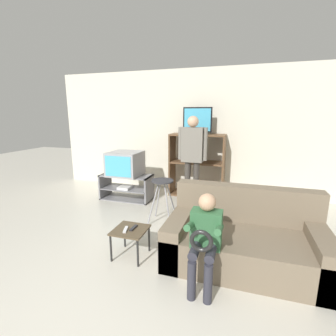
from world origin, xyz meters
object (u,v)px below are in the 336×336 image
object	(u,v)px
television_flat	(197,121)
television_main	(125,164)
person_seated_child	(205,235)
snack_table	(130,233)
remote_control_white	(126,229)
remote_control_black	(134,228)
tv_stand	(127,187)
person_standing_adult	(192,152)
media_shelf	(197,165)
folding_stool	(162,189)
couch	(244,240)

from	to	relation	value
television_flat	television_main	bearing A→B (deg)	-152.94
television_flat	person_seated_child	bearing A→B (deg)	-77.20
snack_table	remote_control_white	world-z (taller)	remote_control_white
remote_control_black	television_main	bearing A→B (deg)	122.24
tv_stand	person_standing_adult	size ratio (longest dim) A/B	0.61
media_shelf	person_standing_adult	size ratio (longest dim) A/B	0.78
remote_control_white	person_seated_child	xyz separation A→B (m)	(0.96, -0.21, 0.19)
television_flat	remote_control_white	size ratio (longest dim) A/B	4.00
folding_stool	person_seated_child	size ratio (longest dim) A/B	0.74
tv_stand	remote_control_black	bearing A→B (deg)	-60.65
television_main	person_seated_child	world-z (taller)	television_main
media_shelf	folding_stool	xyz separation A→B (m)	(-0.25, -1.49, -0.10)
tv_stand	snack_table	distance (m)	2.07
television_main	person_standing_adult	xyz separation A→B (m)	(1.32, 0.10, 0.27)
snack_table	person_seated_child	distance (m)	0.98
couch	person_seated_child	world-z (taller)	person_seated_child
remote_control_white	folding_stool	bearing A→B (deg)	69.43
tv_stand	folding_stool	world-z (taller)	folding_stool
media_shelf	couch	size ratio (longest dim) A/B	0.75
remote_control_white	couch	bearing A→B (deg)	-0.72
tv_stand	media_shelf	distance (m)	1.51
snack_table	person_seated_child	xyz separation A→B (m)	(0.92, -0.25, 0.24)
television_main	snack_table	distance (m)	2.11
television_flat	couch	xyz separation A→B (m)	(0.99, -2.18, -1.27)
media_shelf	person_seated_child	bearing A→B (deg)	-77.48
media_shelf	folding_stool	bearing A→B (deg)	-99.43
television_flat	snack_table	xyz separation A→B (m)	(-0.30, -2.47, -1.24)
television_main	remote_control_white	xyz separation A→B (m)	(0.95, -1.86, -0.37)
media_shelf	couch	bearing A→B (deg)	-66.02
snack_table	remote_control_black	xyz separation A→B (m)	(0.03, 0.03, 0.06)
tv_stand	folding_stool	xyz separation A→B (m)	(1.04, -0.82, 0.31)
folding_stool	person_seated_child	distance (m)	1.51
tv_stand	person_seated_child	distance (m)	2.82
television_flat	folding_stool	xyz separation A→B (m)	(-0.24, -1.47, -0.98)
television_flat	folding_stool	distance (m)	1.79
tv_stand	snack_table	size ratio (longest dim) A/B	2.63
snack_table	media_shelf	bearing A→B (deg)	82.91
couch	snack_table	bearing A→B (deg)	-166.97
remote_control_white	couch	world-z (taller)	couch
television_flat	person_standing_adult	size ratio (longest dim) A/B	0.35
remote_control_black	television_flat	bearing A→B (deg)	86.34
television_flat	remote_control_white	xyz separation A→B (m)	(-0.34, -2.51, -1.18)
media_shelf	remote_control_black	bearing A→B (deg)	-96.44
folding_stool	person_standing_adult	xyz separation A→B (m)	(0.27, 0.91, 0.45)
television_main	person_seated_child	size ratio (longest dim) A/B	0.65
folding_stool	snack_table	world-z (taller)	folding_stool
remote_control_black	person_seated_child	xyz separation A→B (m)	(0.89, -0.27, 0.19)
tv_stand	media_shelf	xyz separation A→B (m)	(1.29, 0.67, 0.41)
snack_table	remote_control_black	bearing A→B (deg)	40.00
person_standing_adult	folding_stool	bearing A→B (deg)	-106.38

